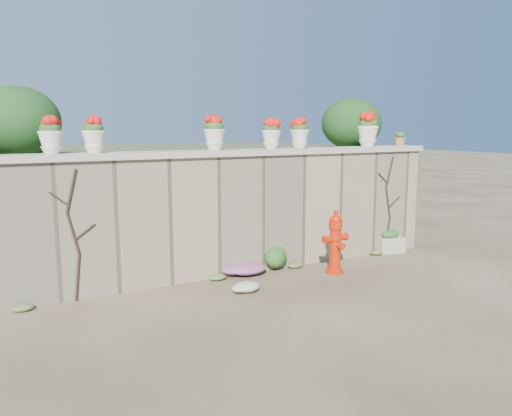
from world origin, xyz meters
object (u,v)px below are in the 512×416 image
fire_hydrant (335,241)px  planter_box (390,242)px  urn_pot_0 (50,136)px  terracotta_pot (400,139)px

fire_hydrant → planter_box: size_ratio=1.91×
planter_box → urn_pot_0: bearing=-172.8°
fire_hydrant → terracotta_pot: (2.24, 0.88, 1.67)m
urn_pot_0 → terracotta_pot: size_ratio=1.90×
fire_hydrant → urn_pot_0: (-4.30, 0.88, 1.80)m
planter_box → terracotta_pot: 2.07m
urn_pot_0 → terracotta_pot: bearing=0.0°
planter_box → urn_pot_0: 6.52m
fire_hydrant → planter_box: 1.98m
urn_pot_0 → terracotta_pot: urn_pot_0 is taller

